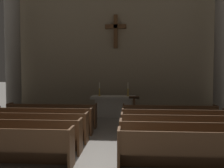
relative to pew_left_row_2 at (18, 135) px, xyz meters
name	(u,v)px	position (x,y,z in m)	size (l,w,h in m)	color
pew_left_row_2	(18,135)	(0.00, 0.00, 0.00)	(3.54, 0.50, 0.95)	brown
pew_left_row_3	(32,127)	(0.00, 0.98, 0.00)	(3.54, 0.50, 0.95)	brown
pew_left_row_4	(43,120)	(0.00, 1.97, 0.00)	(3.54, 0.50, 0.95)	brown
pew_left_row_5	(52,115)	(0.00, 2.95, 0.00)	(3.54, 0.50, 0.95)	brown
pew_right_row_1	(198,151)	(4.57, -0.98, 0.00)	(3.54, 0.50, 0.95)	brown
pew_right_row_2	(187,139)	(4.57, 0.00, 0.00)	(3.54, 0.50, 0.95)	brown
pew_right_row_3	(179,129)	(4.57, 0.98, 0.00)	(3.54, 0.50, 0.95)	brown
pew_right_row_4	(174,122)	(4.57, 1.97, 0.00)	(3.54, 0.50, 0.95)	brown
pew_right_row_5	(169,117)	(4.57, 2.95, 0.00)	(3.54, 0.50, 0.95)	brown
column_left_third	(13,43)	(-3.02, 5.91, 3.21)	(1.16, 1.16, 7.54)	gray
column_right_third	(223,41)	(7.60, 5.91, 3.21)	(1.16, 1.16, 7.54)	gray
altar	(114,106)	(2.29, 5.40, 0.06)	(2.20, 0.90, 1.01)	#BCB7AD
candlestick_left	(99,92)	(1.59, 5.40, 0.75)	(0.16, 0.16, 0.67)	#B79338
candlestick_right	(128,92)	(2.99, 5.40, 0.75)	(0.16, 0.16, 0.67)	#B79338
apse_with_cross	(116,39)	(2.29, 7.28, 3.52)	(11.85, 0.47, 8.00)	gray
lectern	(134,109)	(3.27, 4.20, 0.07)	(0.44, 0.36, 1.15)	brown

